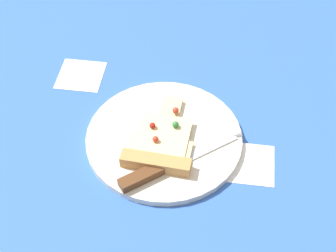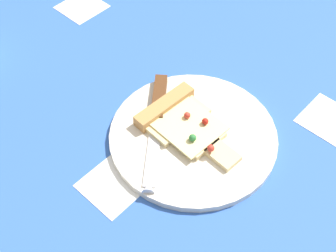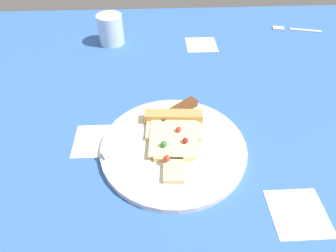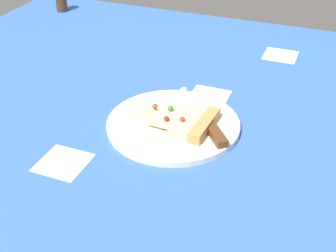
% 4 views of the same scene
% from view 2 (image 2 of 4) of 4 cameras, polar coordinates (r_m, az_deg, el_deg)
% --- Properties ---
extents(ground_plane, '(1.50, 1.50, 0.03)m').
position_cam_2_polar(ground_plane, '(0.79, 8.29, -1.89)').
color(ground_plane, '#3360B7').
rests_on(ground_plane, ground).
extents(plate, '(0.28, 0.28, 0.01)m').
position_cam_2_polar(plate, '(0.76, 3.19, -1.29)').
color(plate, silver).
rests_on(plate, ground_plane).
extents(pizza_slice, '(0.18, 0.12, 0.03)m').
position_cam_2_polar(pizza_slice, '(0.76, 1.85, 0.48)').
color(pizza_slice, beige).
rests_on(pizza_slice, plate).
extents(knife, '(0.17, 0.20, 0.02)m').
position_cam_2_polar(knife, '(0.77, -1.43, 0.99)').
color(knife, silver).
rests_on(knife, plate).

